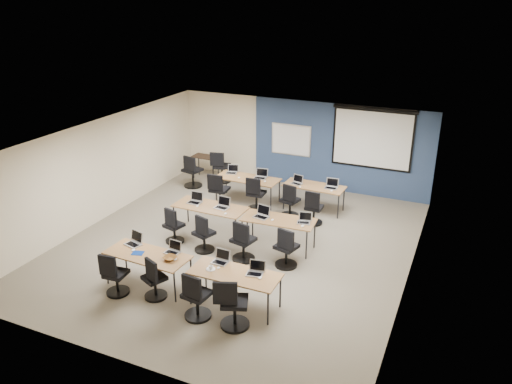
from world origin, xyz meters
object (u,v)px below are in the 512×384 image
at_px(laptop_0, 134,241).
at_px(task_chair_10, 290,203).
at_px(task_chair_4, 173,228).
at_px(laptop_8, 232,171).
at_px(task_chair_7, 286,251).
at_px(task_chair_9, 256,197).
at_px(laptop_10, 297,182).
at_px(laptop_2, 221,259).
at_px(training_table_mid_left, 210,208).
at_px(utility_table, 205,159).
at_px(task_chair_3, 232,307).
at_px(whiteboard, 291,140).
at_px(spare_chair_b, 192,174).
at_px(projector_screen, 373,135).
at_px(task_chair_0, 114,278).
at_px(laptop_6, 262,214).
at_px(training_table_back_right, 314,187).
at_px(laptop_9, 261,176).
at_px(training_table_front_right, 235,275).
at_px(training_table_mid_right, 278,221).
at_px(training_table_front_left, 147,256).
at_px(training_table_back_left, 248,179).
at_px(laptop_5, 222,205).
at_px(laptop_7, 304,220).
at_px(task_chair_2, 196,300).
at_px(laptop_11, 331,186).
at_px(task_chair_1, 154,282).
at_px(spare_chair_a, 221,170).
at_px(task_chair_11, 313,210).
at_px(task_chair_6, 243,244).
at_px(laptop_3, 256,271).
at_px(laptop_1, 173,250).
at_px(task_chair_8, 219,193).

bearing_deg(laptop_0, task_chair_10, 78.74).
bearing_deg(task_chair_4, laptop_8, 105.03).
xyz_separation_m(task_chair_7, task_chair_9, (-1.89, 2.58, 0.01)).
relative_size(task_chair_9, laptop_10, 3.25).
height_order(laptop_2, task_chair_7, task_chair_7).
bearing_deg(training_table_mid_left, utility_table, 122.32).
bearing_deg(laptop_8, task_chair_3, -82.75).
xyz_separation_m(whiteboard, spare_chair_b, (-2.70, -1.53, -1.01)).
relative_size(projector_screen, task_chair_10, 2.46).
xyz_separation_m(task_chair_0, laptop_6, (1.84, 3.21, 0.40)).
height_order(whiteboard, task_chair_7, whiteboard).
distance_m(training_table_back_right, laptop_10, 0.50).
height_order(laptop_9, task_chair_9, task_chair_9).
relative_size(projector_screen, laptop_10, 7.81).
relative_size(training_table_front_right, task_chair_9, 1.77).
bearing_deg(laptop_8, projector_screen, 4.78).
relative_size(whiteboard, spare_chair_b, 1.22).
xyz_separation_m(training_table_mid_right, laptop_2, (-0.31, -2.33, 0.11)).
bearing_deg(training_table_front_left, training_table_back_left, 92.69).
distance_m(training_table_front_left, task_chair_3, 2.31).
height_order(training_table_mid_right, laptop_8, laptop_8).
height_order(task_chair_0, laptop_5, laptop_5).
distance_m(laptop_7, laptop_8, 3.88).
bearing_deg(laptop_5, task_chair_2, -66.08).
height_order(laptop_5, task_chair_10, laptop_5).
distance_m(training_table_front_right, laptop_2, 0.53).
bearing_deg(utility_table, training_table_front_left, -69.93).
distance_m(laptop_5, laptop_11, 3.19).
xyz_separation_m(training_table_mid_right, laptop_8, (-2.45, 2.46, 0.11)).
height_order(whiteboard, task_chair_1, whiteboard).
bearing_deg(laptop_7, training_table_front_right, -113.99).
height_order(training_table_front_right, spare_chair_a, spare_chair_a).
bearing_deg(task_chair_11, task_chair_7, -86.70).
bearing_deg(task_chair_2, laptop_2, 94.39).
distance_m(task_chair_4, laptop_8, 3.32).
xyz_separation_m(spare_chair_a, spare_chair_b, (-0.62, -0.75, 0.01)).
bearing_deg(task_chair_3, task_chair_10, 77.11).
bearing_deg(laptop_10, laptop_6, -76.98).
xyz_separation_m(laptop_10, spare_chair_b, (-3.54, 0.20, -0.35)).
bearing_deg(task_chair_6, task_chair_9, 120.00).
bearing_deg(laptop_11, laptop_3, -95.48).
distance_m(whiteboard, task_chair_0, 7.52).
bearing_deg(utility_table, laptop_2, -56.84).
relative_size(laptop_6, task_chair_6, 0.35).
height_order(task_chair_3, task_chair_10, task_chair_3).
distance_m(laptop_1, task_chair_8, 4.05).
distance_m(training_table_back_right, laptop_1, 5.05).
height_order(laptop_8, laptop_9, laptop_9).
distance_m(projector_screen, training_table_back_right, 2.37).
relative_size(projector_screen, training_table_back_left, 1.30).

